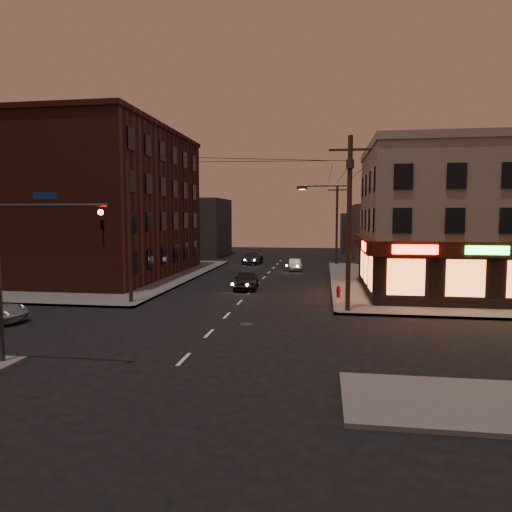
% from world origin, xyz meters
% --- Properties ---
extents(ground, '(120.00, 120.00, 0.00)m').
position_xyz_m(ground, '(0.00, 0.00, 0.00)').
color(ground, black).
rests_on(ground, ground).
extents(sidewalk_ne, '(24.00, 28.00, 0.15)m').
position_xyz_m(sidewalk_ne, '(18.00, 19.00, 0.07)').
color(sidewalk_ne, '#514F4C').
rests_on(sidewalk_ne, ground).
extents(sidewalk_nw, '(24.00, 28.00, 0.15)m').
position_xyz_m(sidewalk_nw, '(-18.00, 19.00, 0.07)').
color(sidewalk_nw, '#514F4C').
rests_on(sidewalk_nw, ground).
extents(pizza_building, '(15.85, 12.85, 10.50)m').
position_xyz_m(pizza_building, '(15.93, 13.43, 5.35)').
color(pizza_building, gray).
rests_on(pizza_building, sidewalk_ne).
extents(brick_apartment, '(12.00, 20.00, 13.00)m').
position_xyz_m(brick_apartment, '(-14.50, 19.00, 6.65)').
color(brick_apartment, '#462016').
rests_on(brick_apartment, sidewalk_nw).
extents(bg_building_ne_a, '(10.00, 12.00, 7.00)m').
position_xyz_m(bg_building_ne_a, '(14.00, 38.00, 3.50)').
color(bg_building_ne_a, '#3F3D3A').
rests_on(bg_building_ne_a, ground).
extents(bg_building_nw, '(9.00, 10.00, 8.00)m').
position_xyz_m(bg_building_nw, '(-13.00, 42.00, 4.00)').
color(bg_building_nw, '#3F3D3A').
rests_on(bg_building_nw, ground).
extents(bg_building_ne_b, '(8.00, 8.00, 6.00)m').
position_xyz_m(bg_building_ne_b, '(12.00, 52.00, 3.00)').
color(bg_building_ne_b, '#3F3D3A').
rests_on(bg_building_ne_b, ground).
extents(utility_pole_main, '(4.20, 0.44, 10.00)m').
position_xyz_m(utility_pole_main, '(6.68, 5.80, 5.76)').
color(utility_pole_main, '#382619').
rests_on(utility_pole_main, sidewalk_ne).
extents(utility_pole_far, '(0.26, 0.26, 9.00)m').
position_xyz_m(utility_pole_far, '(6.80, 32.00, 4.65)').
color(utility_pole_far, '#382619').
rests_on(utility_pole_far, sidewalk_ne).
extents(utility_pole_west, '(0.24, 0.24, 9.00)m').
position_xyz_m(utility_pole_west, '(-6.80, 6.50, 4.65)').
color(utility_pole_west, '#382619').
rests_on(utility_pole_west, sidewalk_nw).
extents(traffic_signal, '(4.49, 0.32, 6.47)m').
position_xyz_m(traffic_signal, '(-5.57, -5.60, 4.16)').
color(traffic_signal, '#333538').
rests_on(traffic_signal, ground).
extents(sedan_near, '(2.04, 4.41, 1.47)m').
position_xyz_m(sedan_near, '(-0.50, 13.51, 0.73)').
color(sedan_near, black).
rests_on(sedan_near, ground).
extents(sedan_mid, '(1.61, 3.69, 1.18)m').
position_xyz_m(sedan_mid, '(2.43, 26.27, 0.59)').
color(sedan_mid, '#65625E').
rests_on(sedan_mid, ground).
extents(sedan_far, '(2.03, 4.96, 1.44)m').
position_xyz_m(sedan_far, '(-2.92, 32.13, 0.72)').
color(sedan_far, '#1A2034').
rests_on(sedan_far, ground).
extents(fire_hydrant, '(0.36, 0.36, 0.81)m').
position_xyz_m(fire_hydrant, '(6.40, 10.02, 0.59)').
color(fire_hydrant, maroon).
rests_on(fire_hydrant, sidewalk_ne).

